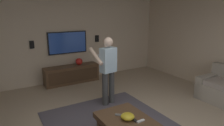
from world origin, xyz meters
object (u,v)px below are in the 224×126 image
(coffee_table, at_px, (126,124))
(vase_round, at_px, (79,62))
(remote_black, at_px, (134,120))
(wall_speaker_right, at_px, (32,45))
(media_console, at_px, (72,74))
(bowl, at_px, (128,116))
(remote_white, at_px, (141,121))
(person_standing, at_px, (108,67))
(remote_grey, at_px, (119,115))
(wall_speaker_left, at_px, (97,39))
(tv, at_px, (68,43))

(coffee_table, relative_size, vase_round, 4.55)
(remote_black, xyz_separation_m, wall_speaker_right, (3.67, 0.97, 0.86))
(media_console, height_order, bowl, media_console)
(coffee_table, height_order, remote_white, remote_white)
(person_standing, xyz_separation_m, vase_round, (1.88, -0.01, -0.27))
(coffee_table, distance_m, vase_round, 3.31)
(person_standing, relative_size, remote_black, 10.93)
(remote_black, distance_m, remote_grey, 0.30)
(wall_speaker_left, bearing_deg, remote_black, 162.95)
(media_console, distance_m, wall_speaker_right, 1.48)
(person_standing, xyz_separation_m, remote_black, (-1.51, 0.33, -0.52))
(vase_round, bearing_deg, person_standing, 179.74)
(media_console, distance_m, remote_grey, 3.16)
(tv, height_order, remote_grey, tv)
(remote_black, xyz_separation_m, remote_grey, (0.27, 0.13, 0.00))
(coffee_table, relative_size, person_standing, 0.61)
(wall_speaker_left, xyz_separation_m, wall_speaker_right, (0.00, 2.10, -0.04))
(person_standing, bearing_deg, coffee_table, 153.24)
(bowl, height_order, remote_white, bowl)
(person_standing, bearing_deg, remote_white, 160.69)
(bowl, xyz_separation_m, remote_grey, (0.18, 0.05, -0.04))
(media_console, relative_size, bowl, 7.19)
(tv, relative_size, bowl, 5.23)
(coffee_table, height_order, bowl, bowl)
(wall_speaker_left, bearing_deg, media_console, 103.78)
(bowl, bearing_deg, remote_grey, 16.67)
(coffee_table, height_order, wall_speaker_left, wall_speaker_left)
(media_console, bearing_deg, bowl, -2.90)
(media_console, height_order, remote_black, media_console)
(media_console, bearing_deg, remote_white, -0.39)
(wall_speaker_right, bearing_deg, remote_black, -165.12)
(coffee_table, height_order, person_standing, person_standing)
(person_standing, bearing_deg, remote_black, 157.76)
(remote_white, relative_size, wall_speaker_right, 0.68)
(coffee_table, height_order, media_console, media_console)
(remote_black, bearing_deg, bowl, -131.41)
(media_console, xyz_separation_m, wall_speaker_left, (0.25, -1.04, 1.04))
(bowl, bearing_deg, remote_white, -140.46)
(coffee_table, height_order, wall_speaker_right, wall_speaker_right)
(bowl, height_order, vase_round, vase_round)
(media_console, relative_size, remote_grey, 11.33)
(bowl, height_order, remote_grey, bowl)
(person_standing, xyz_separation_m, bowl, (-1.42, 0.41, -0.48))
(bowl, bearing_deg, tv, -2.70)
(tv, bearing_deg, bowl, -2.70)
(tv, height_order, person_standing, person_standing)
(tv, distance_m, vase_round, 0.70)
(remote_black, bearing_deg, wall_speaker_left, 169.68)
(remote_white, height_order, vase_round, vase_round)
(person_standing, height_order, remote_grey, person_standing)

